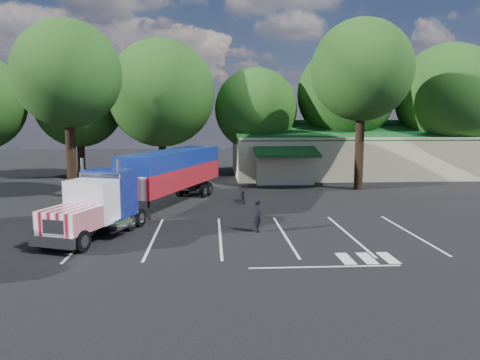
{
  "coord_description": "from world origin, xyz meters",
  "views": [
    {
      "loc": [
        -0.41,
        -28.36,
        5.77
      ],
      "look_at": [
        1.34,
        -0.18,
        2.0
      ],
      "focal_mm": 35.0,
      "sensor_mm": 36.0,
      "label": 1
    }
  ],
  "objects": [
    {
      "name": "bicycle",
      "position": [
        1.8,
        3.26,
        0.52
      ],
      "size": [
        0.77,
        2.0,
        1.04
      ],
      "primitive_type": "imported",
      "rotation": [
        0.0,
        0.0,
        0.04
      ],
      "color": "black",
      "rests_on": "ground"
    },
    {
      "name": "tree_row_f",
      "position": [
        23.0,
        16.8,
        7.79
      ],
      "size": [
        10.4,
        10.4,
        13.0
      ],
      "color": "black",
      "rests_on": "ground"
    },
    {
      "name": "semi_truck",
      "position": [
        -3.72,
        0.48,
        2.15
      ],
      "size": [
        8.36,
        17.75,
        3.8
      ],
      "rotation": [
        0.0,
        0.0,
        -0.35
      ],
      "color": "black",
      "rests_on": "ground"
    },
    {
      "name": "tree_row_b",
      "position": [
        -13.0,
        17.8,
        7.13
      ],
      "size": [
        8.4,
        8.4,
        11.35
      ],
      "color": "black",
      "rests_on": "ground"
    },
    {
      "name": "event_hall",
      "position": [
        13.74,
        17.81,
        2.21
      ],
      "size": [
        24.2,
        14.12,
        5.55
      ],
      "color": "#BFB88E",
      "rests_on": "ground"
    },
    {
      "name": "tree_near_right",
      "position": [
        11.5,
        8.5,
        9.46
      ],
      "size": [
        8.0,
        8.0,
        13.5
      ],
      "color": "black",
      "rests_on": "ground"
    },
    {
      "name": "woman",
      "position": [
        1.94,
        -5.22,
        0.86
      ],
      "size": [
        0.42,
        0.63,
        1.71
      ],
      "primitive_type": "imported",
      "rotation": [
        0.0,
        0.0,
        1.59
      ],
      "color": "black",
      "rests_on": "ground"
    },
    {
      "name": "tree_near_left",
      "position": [
        -10.5,
        6.0,
        8.81
      ],
      "size": [
        7.6,
        7.6,
        12.65
      ],
      "color": "black",
      "rests_on": "ground"
    },
    {
      "name": "silver_sedan",
      "position": [
        12.0,
        13.93,
        0.68
      ],
      "size": [
        4.29,
        2.02,
        1.36
      ],
      "primitive_type": "imported",
      "rotation": [
        0.0,
        0.0,
        1.72
      ],
      "color": "#B0B4B8",
      "rests_on": "ground"
    },
    {
      "name": "tree_row_d",
      "position": [
        4.0,
        17.5,
        6.58
      ],
      "size": [
        8.0,
        8.0,
        10.6
      ],
      "color": "black",
      "rests_on": "ground"
    },
    {
      "name": "tree_row_e",
      "position": [
        13.0,
        18.0,
        8.09
      ],
      "size": [
        9.6,
        9.6,
        12.9
      ],
      "color": "black",
      "rests_on": "ground"
    },
    {
      "name": "tree_row_c",
      "position": [
        -5.0,
        16.2,
        8.04
      ],
      "size": [
        10.0,
        10.0,
        13.05
      ],
      "color": "black",
      "rests_on": "ground"
    },
    {
      "name": "ground",
      "position": [
        0.0,
        0.0,
        0.0
      ],
      "size": [
        120.0,
        120.0,
        0.0
      ],
      "primitive_type": "plane",
      "color": "black",
      "rests_on": "ground"
    }
  ]
}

